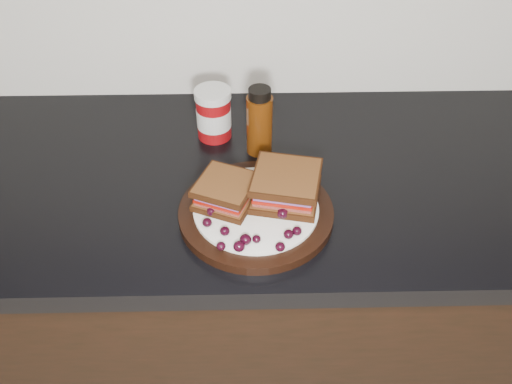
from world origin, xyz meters
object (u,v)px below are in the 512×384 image
sandwich_left (226,192)px  oil_bottle (260,121)px  plate (256,213)px  condiment_jar (214,114)px

sandwich_left → oil_bottle: oil_bottle is taller
plate → sandwich_left: sandwich_left is taller
condiment_jar → oil_bottle: size_ratio=0.76×
plate → sandwich_left: 0.07m
plate → oil_bottle: oil_bottle is taller
plate → sandwich_left: (-0.05, 0.02, 0.04)m
plate → oil_bottle: 0.21m
sandwich_left → oil_bottle: (0.06, 0.18, 0.03)m
plate → condiment_jar: bearing=108.2°
condiment_jar → oil_bottle: 0.11m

